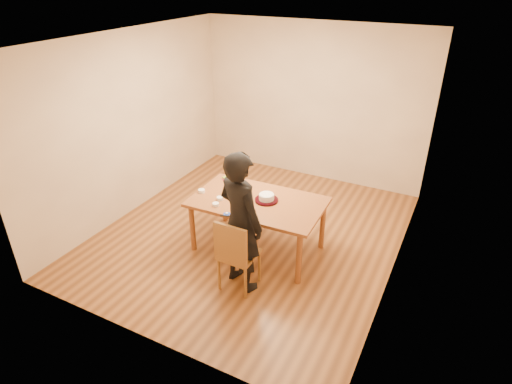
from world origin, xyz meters
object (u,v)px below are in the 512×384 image
at_px(dining_chair, 239,254).
at_px(person, 240,222).
at_px(cake, 267,197).
at_px(dining_table, 258,202).
at_px(cake_plate, 267,200).

height_order(dining_chair, person, person).
xyz_separation_m(cake, person, (0.05, -0.77, 0.06)).
relative_size(dining_table, person, 0.98).
bearing_deg(cake, dining_chair, -86.82).
height_order(dining_table, dining_chair, dining_table).
bearing_deg(dining_table, dining_chair, -80.91).
bearing_deg(cake, dining_table, -156.72).
relative_size(dining_chair, cake, 2.09).
xyz_separation_m(dining_table, dining_chair, (0.15, -0.78, -0.28)).
bearing_deg(cake_plate, dining_chair, -86.82).
bearing_deg(cake, cake_plate, -90.00).
height_order(dining_table, person, person).
bearing_deg(dining_table, person, -80.25).
distance_m(dining_chair, cake, 0.90).
bearing_deg(dining_table, cake_plate, 21.41).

